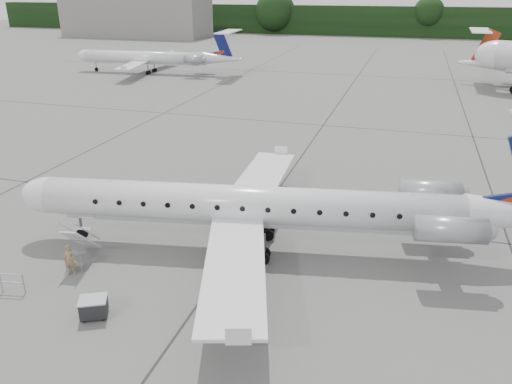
% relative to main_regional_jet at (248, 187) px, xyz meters
% --- Properties ---
extents(ground, '(320.00, 320.00, 0.00)m').
position_rel_main_regional_jet_xyz_m(ground, '(2.76, -2.53, -3.58)').
color(ground, '#626260').
rests_on(ground, ground).
extents(treeline, '(260.00, 4.00, 8.00)m').
position_rel_main_regional_jet_xyz_m(treeline, '(2.76, 127.47, 0.42)').
color(treeline, black).
rests_on(treeline, ground).
extents(terminal_building, '(40.00, 14.00, 10.00)m').
position_rel_main_regional_jet_xyz_m(terminal_building, '(-67.24, 107.47, 1.42)').
color(terminal_building, slate).
rests_on(terminal_building, ground).
extents(main_regional_jet, '(31.12, 24.83, 7.17)m').
position_rel_main_regional_jet_xyz_m(main_regional_jet, '(0.00, 0.00, 0.00)').
color(main_regional_jet, silver).
rests_on(main_regional_jet, ground).
extents(airstair, '(1.27, 2.55, 2.25)m').
position_rel_main_regional_jet_xyz_m(airstair, '(-7.76, -3.72, -2.46)').
color(airstair, silver).
rests_on(airstair, ground).
extents(passenger, '(0.65, 0.49, 1.62)m').
position_rel_main_regional_jet_xyz_m(passenger, '(-7.52, -5.07, -2.77)').
color(passenger, '#8A6D4B').
rests_on(passenger, ground).
extents(safety_railing, '(2.17, 0.51, 1.00)m').
position_rel_main_regional_jet_xyz_m(safety_railing, '(-9.64, -7.34, -3.08)').
color(safety_railing, '#979A9F').
rests_on(safety_railing, ground).
extents(baggage_cart, '(1.39, 1.30, 0.96)m').
position_rel_main_regional_jet_xyz_m(baggage_cart, '(-4.45, -7.72, -3.11)').
color(baggage_cart, '#232325').
rests_on(baggage_cart, ground).
extents(bg_regional_left, '(27.80, 21.06, 6.91)m').
position_rel_main_regional_jet_xyz_m(bg_regional_left, '(-33.96, 51.00, -0.13)').
color(bg_regional_left, silver).
rests_on(bg_regional_left, ground).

